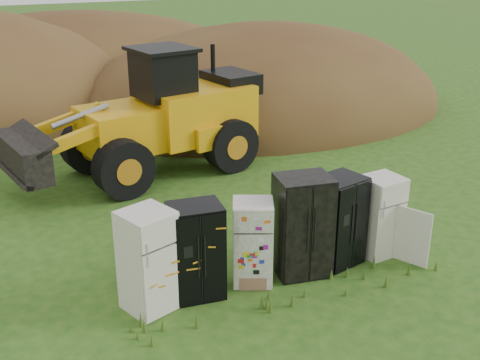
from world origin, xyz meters
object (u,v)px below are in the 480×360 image
(fridge_black_side, at_px, (196,251))
(wheel_loader, at_px, (136,116))
(fridge_open_door, at_px, (380,216))
(fridge_dark_mid, at_px, (302,226))
(fridge_black_right, at_px, (338,221))
(fridge_sticker, at_px, (253,242))
(fridge_leftmost, at_px, (148,261))

(fridge_black_side, xyz_separation_m, wheel_loader, (0.69, 6.20, 0.82))
(fridge_open_door, distance_m, wheel_loader, 7.07)
(fridge_dark_mid, height_order, fridge_black_right, fridge_dark_mid)
(fridge_sticker, bearing_deg, fridge_open_door, 23.40)
(fridge_black_right, xyz_separation_m, wheel_loader, (-2.23, 6.22, 0.80))
(wheel_loader, bearing_deg, fridge_sticker, -97.46)
(fridge_black_side, bearing_deg, fridge_open_door, 5.47)
(fridge_sticker, height_order, fridge_dark_mid, fridge_dark_mid)
(fridge_dark_mid, xyz_separation_m, fridge_open_door, (1.78, 0.02, -0.15))
(fridge_black_right, bearing_deg, fridge_sticker, 165.99)
(fridge_black_side, distance_m, fridge_black_right, 2.91)
(fridge_black_side, bearing_deg, fridge_dark_mid, 4.36)
(fridge_leftmost, bearing_deg, fridge_dark_mid, -20.30)
(fridge_sticker, distance_m, fridge_dark_mid, 1.01)
(fridge_leftmost, bearing_deg, fridge_black_right, -19.43)
(wheel_loader, bearing_deg, fridge_leftmost, -115.27)
(fridge_sticker, bearing_deg, fridge_black_side, -155.76)
(fridge_dark_mid, xyz_separation_m, wheel_loader, (-1.40, 6.27, 0.72))
(fridge_dark_mid, bearing_deg, fridge_black_right, 12.81)
(fridge_leftmost, distance_m, fridge_black_side, 0.88)
(fridge_leftmost, xyz_separation_m, fridge_dark_mid, (2.97, -0.02, 0.07))
(fridge_sticker, xyz_separation_m, fridge_dark_mid, (1.00, -0.07, 0.17))
(fridge_sticker, bearing_deg, wheel_loader, 118.17)
(fridge_open_door, bearing_deg, fridge_black_side, 173.27)
(fridge_sticker, distance_m, fridge_black_right, 1.82)
(fridge_black_side, xyz_separation_m, fridge_black_right, (2.91, -0.02, 0.02))
(fridge_leftmost, bearing_deg, fridge_open_door, -19.96)
(fridge_leftmost, height_order, fridge_sticker, fridge_leftmost)
(fridge_black_right, relative_size, wheel_loader, 0.26)
(fridge_black_side, height_order, fridge_dark_mid, fridge_dark_mid)
(fridge_leftmost, relative_size, fridge_dark_mid, 0.93)
(fridge_black_side, bearing_deg, fridge_leftmost, -170.64)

